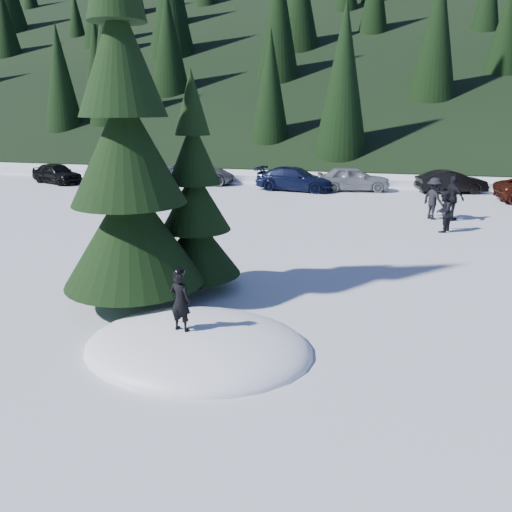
% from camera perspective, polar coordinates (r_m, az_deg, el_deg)
% --- Properties ---
extents(ground, '(200.00, 200.00, 0.00)m').
position_cam_1_polar(ground, '(9.87, -6.65, -10.45)').
color(ground, white).
rests_on(ground, ground).
extents(snow_mound, '(4.48, 3.52, 0.96)m').
position_cam_1_polar(snow_mound, '(9.87, -6.65, -10.45)').
color(snow_mound, white).
rests_on(snow_mound, ground).
extents(forest_hillside, '(200.00, 60.00, 25.00)m').
position_cam_1_polar(forest_hillside, '(62.79, 12.17, 23.51)').
color(forest_hillside, black).
rests_on(forest_hillside, ground).
extents(spruce_tall, '(3.20, 3.20, 8.60)m').
position_cam_1_polar(spruce_tall, '(11.43, -14.49, 10.30)').
color(spruce_tall, '#321C10').
rests_on(spruce_tall, ground).
extents(spruce_short, '(2.20, 2.20, 5.37)m').
position_cam_1_polar(spruce_short, '(12.45, -6.96, 5.49)').
color(spruce_short, '#321C10').
rests_on(spruce_short, ground).
extents(child_skier, '(0.46, 0.35, 1.15)m').
position_cam_1_polar(child_skier, '(9.31, -8.65, -5.12)').
color(child_skier, black).
rests_on(child_skier, snow_mound).
extents(adult_0, '(0.87, 0.94, 1.57)m').
position_cam_1_polar(adult_0, '(19.89, 20.64, 4.80)').
color(adult_0, black).
rests_on(adult_0, ground).
extents(adult_1, '(1.09, 1.09, 1.85)m').
position_cam_1_polar(adult_1, '(22.09, 21.52, 6.16)').
color(adult_1, black).
rests_on(adult_1, ground).
extents(adult_2, '(1.18, 1.28, 1.73)m').
position_cam_1_polar(adult_2, '(22.11, 19.67, 6.20)').
color(adult_2, black).
rests_on(adult_2, ground).
extents(car_0, '(3.96, 2.75, 1.25)m').
position_cam_1_polar(car_0, '(33.60, -21.81, 8.79)').
color(car_0, black).
rests_on(car_0, ground).
extents(car_1, '(4.10, 1.50, 1.34)m').
position_cam_1_polar(car_1, '(34.85, -14.43, 9.75)').
color(car_1, '#390F0A').
rests_on(car_1, ground).
extents(car_2, '(5.14, 3.55, 1.31)m').
position_cam_1_polar(car_2, '(30.88, -6.89, 9.30)').
color(car_2, '#52555A').
rests_on(car_2, ground).
extents(car_3, '(4.65, 2.38, 1.29)m').
position_cam_1_polar(car_3, '(28.54, 4.48, 8.78)').
color(car_3, black).
rests_on(car_3, ground).
extents(car_4, '(4.28, 2.29, 1.38)m').
position_cam_1_polar(car_4, '(28.84, 11.02, 8.70)').
color(car_4, gray).
rests_on(car_4, ground).
extents(car_5, '(3.91, 2.22, 1.22)m').
position_cam_1_polar(car_5, '(29.55, 21.41, 7.89)').
color(car_5, black).
rests_on(car_5, ground).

